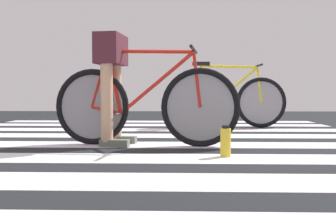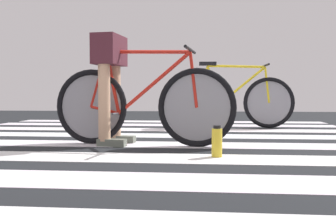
{
  "view_description": "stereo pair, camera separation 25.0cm",
  "coord_description": "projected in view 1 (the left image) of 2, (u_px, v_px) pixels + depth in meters",
  "views": [
    {
      "loc": [
        0.39,
        -3.74,
        0.5
      ],
      "look_at": [
        0.26,
        0.24,
        0.32
      ],
      "focal_mm": 41.38,
      "sensor_mm": 36.0,
      "label": 1
    },
    {
      "loc": [
        0.64,
        -3.74,
        0.5
      ],
      "look_at": [
        0.26,
        0.24,
        0.32
      ],
      "focal_mm": 41.38,
      "sensor_mm": 36.0,
      "label": 2
    }
  ],
  "objects": [
    {
      "name": "bicycle_1_of_2",
      "position": [
        144.0,
        104.0,
        3.56
      ],
      "size": [
        1.73,
        0.52,
        0.93
      ],
      "rotation": [
        0.0,
        0.0,
        -0.12
      ],
      "color": "black",
      "rests_on": "ground"
    },
    {
      "name": "cyclist_1_of_2",
      "position": [
        112.0,
        74.0,
        3.6
      ],
      "size": [
        0.36,
        0.43,
        1.03
      ],
      "rotation": [
        0.0,
        0.0,
        -0.12
      ],
      "color": "tan",
      "rests_on": "ground"
    },
    {
      "name": "ground",
      "position": [
        140.0,
        144.0,
        3.77
      ],
      "size": [
        18.0,
        14.0,
        0.02
      ],
      "color": "black"
    },
    {
      "name": "bicycle_2_of_2",
      "position": [
        225.0,
        101.0,
        5.49
      ],
      "size": [
        1.74,
        0.52,
        0.93
      ],
      "rotation": [
        0.0,
        0.0,
        0.04
      ],
      "color": "black",
      "rests_on": "ground"
    },
    {
      "name": "water_bottle",
      "position": [
        226.0,
        142.0,
        2.94
      ],
      "size": [
        0.08,
        0.08,
        0.24
      ],
      "color": "gold",
      "rests_on": "ground"
    },
    {
      "name": "crosswalk_markings",
      "position": [
        141.0,
        145.0,
        3.64
      ],
      "size": [
        5.45,
        6.49,
        0.0
      ],
      "color": "silver",
      "rests_on": "ground"
    }
  ]
}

